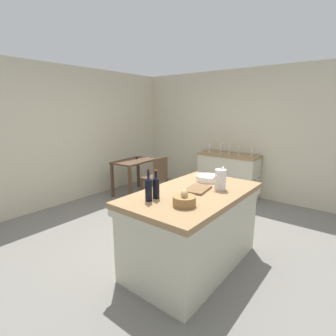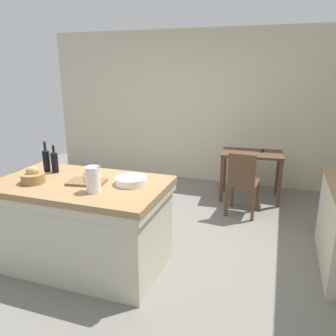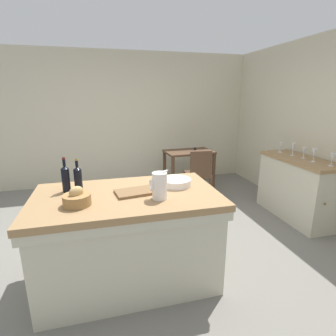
{
  "view_description": "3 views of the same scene",
  "coord_description": "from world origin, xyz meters",
  "px_view_note": "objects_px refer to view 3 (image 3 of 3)",
  "views": [
    {
      "loc": [
        -2.63,
        -2.02,
        1.8
      ],
      "look_at": [
        0.38,
        0.35,
        0.93
      ],
      "focal_mm": 27.61,
      "sensor_mm": 36.0,
      "label": 1
    },
    {
      "loc": [
        1.5,
        -3.15,
        1.96
      ],
      "look_at": [
        0.36,
        0.21,
        0.89
      ],
      "focal_mm": 35.48,
      "sensor_mm": 36.0,
      "label": 2
    },
    {
      "loc": [
        -0.48,
        -2.79,
        1.76
      ],
      "look_at": [
        0.33,
        0.34,
        0.86
      ],
      "focal_mm": 27.95,
      "sensor_mm": 36.0,
      "label": 3
    }
  ],
  "objects_px": {
    "pitcher": "(159,185)",
    "wine_glass_far_right": "(281,146)",
    "wooden_chair": "(199,173)",
    "cutting_board": "(135,192)",
    "writing_desk": "(189,157)",
    "wine_bottle_amber": "(66,178)",
    "wine_glass_middle": "(304,151)",
    "wine_glass_left": "(314,153)",
    "wine_glass_far_left": "(332,157)",
    "wine_glass_right": "(293,147)",
    "wine_bottle_dark": "(78,178)",
    "bread_basket": "(77,199)",
    "wash_bowl": "(176,182)",
    "side_cabinet": "(297,188)",
    "island_table": "(129,234)"
  },
  "relations": [
    {
      "from": "island_table",
      "to": "pitcher",
      "type": "xyz_separation_m",
      "value": [
        0.26,
        -0.19,
        0.54
      ]
    },
    {
      "from": "wash_bowl",
      "to": "wine_bottle_dark",
      "type": "height_order",
      "value": "wine_bottle_dark"
    },
    {
      "from": "wine_bottle_amber",
      "to": "wine_glass_far_left",
      "type": "distance_m",
      "value": 3.14
    },
    {
      "from": "writing_desk",
      "to": "bread_basket",
      "type": "relative_size",
      "value": 4.2
    },
    {
      "from": "side_cabinet",
      "to": "wine_bottle_amber",
      "type": "height_order",
      "value": "wine_bottle_amber"
    },
    {
      "from": "side_cabinet",
      "to": "wine_glass_middle",
      "type": "distance_m",
      "value": 0.56
    },
    {
      "from": "side_cabinet",
      "to": "wine_glass_right",
      "type": "distance_m",
      "value": 0.61
    },
    {
      "from": "wooden_chair",
      "to": "wine_glass_far_left",
      "type": "distance_m",
      "value": 1.95
    },
    {
      "from": "side_cabinet",
      "to": "wine_bottle_dark",
      "type": "bearing_deg",
      "value": -168.8
    },
    {
      "from": "writing_desk",
      "to": "cutting_board",
      "type": "height_order",
      "value": "cutting_board"
    },
    {
      "from": "writing_desk",
      "to": "wine_glass_far_right",
      "type": "xyz_separation_m",
      "value": [
        1.11,
        -1.19,
        0.38
      ]
    },
    {
      "from": "wooden_chair",
      "to": "bread_basket",
      "type": "xyz_separation_m",
      "value": [
        -1.79,
        -1.9,
        0.47
      ]
    },
    {
      "from": "island_table",
      "to": "wine_glass_far_right",
      "type": "bearing_deg",
      "value": 25.72
    },
    {
      "from": "pitcher",
      "to": "wine_glass_left",
      "type": "distance_m",
      "value": 2.41
    },
    {
      "from": "pitcher",
      "to": "wine_glass_far_right",
      "type": "bearing_deg",
      "value": 31.9
    },
    {
      "from": "wine_bottle_dark",
      "to": "writing_desk",
      "type": "bearing_deg",
      "value": 50.22
    },
    {
      "from": "wine_glass_far_left",
      "to": "wine_glass_right",
      "type": "xyz_separation_m",
      "value": [
        -0.04,
        0.65,
        0.02
      ]
    },
    {
      "from": "wooden_chair",
      "to": "wine_glass_far_right",
      "type": "xyz_separation_m",
      "value": [
        1.16,
        -0.52,
        0.52
      ]
    },
    {
      "from": "pitcher",
      "to": "cutting_board",
      "type": "xyz_separation_m",
      "value": [
        -0.19,
        0.18,
        -0.11
      ]
    },
    {
      "from": "writing_desk",
      "to": "wine_glass_middle",
      "type": "bearing_deg",
      "value": -54.54
    },
    {
      "from": "pitcher",
      "to": "wash_bowl",
      "type": "height_order",
      "value": "pitcher"
    },
    {
      "from": "island_table",
      "to": "wooden_chair",
      "type": "distance_m",
      "value": 2.22
    },
    {
      "from": "island_table",
      "to": "wine_bottle_dark",
      "type": "bearing_deg",
      "value": 156.34
    },
    {
      "from": "wine_bottle_dark",
      "to": "wine_glass_far_right",
      "type": "height_order",
      "value": "wine_bottle_dark"
    },
    {
      "from": "wine_glass_far_right",
      "to": "wooden_chair",
      "type": "bearing_deg",
      "value": 155.69
    },
    {
      "from": "island_table",
      "to": "wine_glass_middle",
      "type": "height_order",
      "value": "wine_glass_middle"
    },
    {
      "from": "bread_basket",
      "to": "wine_glass_right",
      "type": "relative_size",
      "value": 1.18
    },
    {
      "from": "pitcher",
      "to": "wine_glass_far_left",
      "type": "distance_m",
      "value": 2.4
    },
    {
      "from": "wooden_chair",
      "to": "wine_glass_far_right",
      "type": "bearing_deg",
      "value": -24.31
    },
    {
      "from": "wine_bottle_amber",
      "to": "wash_bowl",
      "type": "bearing_deg",
      "value": -4.98
    },
    {
      "from": "cutting_board",
      "to": "writing_desk",
      "type": "bearing_deg",
      "value": 60.84
    },
    {
      "from": "wine_bottle_amber",
      "to": "wine_glass_left",
      "type": "xyz_separation_m",
      "value": [
        3.08,
        0.37,
        -0.01
      ]
    },
    {
      "from": "pitcher",
      "to": "bread_basket",
      "type": "height_order",
      "value": "pitcher"
    },
    {
      "from": "wooden_chair",
      "to": "wine_glass_middle",
      "type": "distance_m",
      "value": 1.63
    },
    {
      "from": "wine_glass_far_left",
      "to": "wine_glass_middle",
      "type": "distance_m",
      "value": 0.45
    },
    {
      "from": "wine_glass_right",
      "to": "writing_desk",
      "type": "bearing_deg",
      "value": 128.36
    },
    {
      "from": "island_table",
      "to": "writing_desk",
      "type": "height_order",
      "value": "island_table"
    },
    {
      "from": "bread_basket",
      "to": "cutting_board",
      "type": "bearing_deg",
      "value": 17.39
    },
    {
      "from": "side_cabinet",
      "to": "wine_glass_right",
      "type": "xyz_separation_m",
      "value": [
        0.01,
        0.2,
        0.58
      ]
    },
    {
      "from": "writing_desk",
      "to": "side_cabinet",
      "type": "bearing_deg",
      "value": -55.49
    },
    {
      "from": "island_table",
      "to": "wine_glass_middle",
      "type": "distance_m",
      "value": 2.75
    },
    {
      "from": "wine_bottle_amber",
      "to": "wine_glass_middle",
      "type": "distance_m",
      "value": 3.17
    },
    {
      "from": "wine_glass_left",
      "to": "wine_glass_far_right",
      "type": "relative_size",
      "value": 1.16
    },
    {
      "from": "writing_desk",
      "to": "wooden_chair",
      "type": "height_order",
      "value": "wooden_chair"
    },
    {
      "from": "wooden_chair",
      "to": "wine_bottle_dark",
      "type": "height_order",
      "value": "wine_bottle_dark"
    },
    {
      "from": "wine_bottle_dark",
      "to": "wine_bottle_amber",
      "type": "height_order",
      "value": "wine_bottle_amber"
    },
    {
      "from": "side_cabinet",
      "to": "wine_glass_left",
      "type": "height_order",
      "value": "wine_glass_left"
    },
    {
      "from": "cutting_board",
      "to": "wine_glass_left",
      "type": "distance_m",
      "value": 2.54
    },
    {
      "from": "writing_desk",
      "to": "wine_glass_middle",
      "type": "relative_size",
      "value": 6.15
    },
    {
      "from": "pitcher",
      "to": "writing_desk",
      "type": "bearing_deg",
      "value": 65.91
    }
  ]
}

